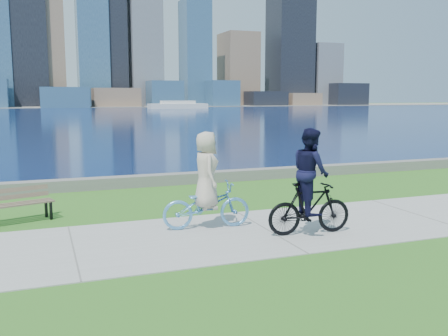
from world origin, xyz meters
The scene contains 10 objects.
ground centered at (0.00, 0.00, 0.00)m, with size 320.00×320.00×0.00m, color #286119.
concrete_path centered at (0.00, 0.00, 0.01)m, with size 80.00×3.50×0.02m, color #999A95.
seawall centered at (0.00, 6.20, 0.17)m, with size 90.00×0.50×0.35m, color slate.
bay_water centered at (0.00, 72.00, 0.00)m, with size 320.00×131.00×0.01m, color #0B1D48.
far_shore centered at (0.00, 130.00, 0.06)m, with size 320.00×30.00×0.12m, color gray.
city_skyline centered at (-4.45, 129.36, 22.28)m, with size 178.64×22.89×76.00m.
ferry_far centered at (24.74, 99.01, 0.74)m, with size 13.06×3.73×1.77m.
park_bench centered at (-5.03, 2.66, 0.47)m, with size 1.59×0.95×0.78m.
cyclist_woman centered at (-1.18, 0.60, 0.80)m, with size 0.86×1.97×2.10m.
cyclist_man centered at (0.68, -0.60, 0.95)m, with size 0.74×1.85×2.21m.
Camera 1 is at (-4.49, -9.44, 2.87)m, focal length 40.00 mm.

